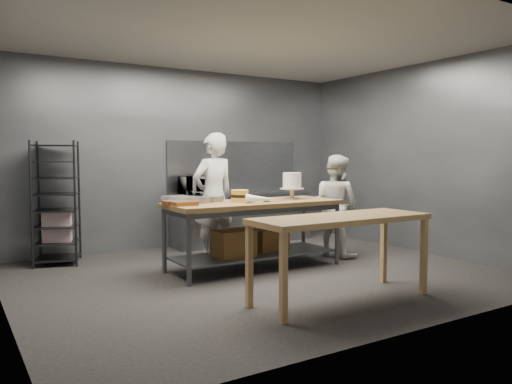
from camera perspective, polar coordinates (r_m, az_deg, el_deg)
ground at (r=6.57m, az=0.66°, el=-9.36°), size 6.00×6.00×0.00m
back_wall at (r=8.60m, az=-8.35°, el=3.84°), size 6.00×0.04×3.00m
work_table at (r=6.77m, az=-0.46°, el=-4.02°), size 2.40×0.90×0.92m
near_counter at (r=5.34m, az=9.70°, el=-3.63°), size 2.00×0.70×0.90m
back_counter at (r=8.84m, az=-1.48°, el=-2.93°), size 2.60×0.60×0.90m
splashback_panel at (r=9.03m, az=-2.46°, el=2.94°), size 2.60×0.02×0.90m
speed_rack at (r=7.63m, az=-21.84°, el=-1.26°), size 0.77×0.80×1.75m
chef_behind at (r=7.36m, az=-4.88°, el=-0.53°), size 0.73×0.53×1.87m
chef_right at (r=7.74m, az=9.10°, el=-1.55°), size 0.75×0.87×1.55m
microwave at (r=8.37m, az=-6.75°, el=0.77°), size 0.54×0.37×0.30m
frosted_cake_stand at (r=7.12m, az=4.14°, el=1.11°), size 0.34×0.34×0.38m
layer_cake at (r=6.68m, az=-1.88°, el=-0.44°), size 0.23×0.23×0.16m
cake_pans at (r=6.63m, az=-5.66°, el=-0.86°), size 0.51×0.34×0.07m
piping_bag at (r=6.44m, az=0.53°, el=-0.78°), size 0.35×0.36×0.12m
offset_spatula at (r=6.70m, az=1.85°, el=-1.07°), size 0.36×0.02×0.02m
pastry_clamshells at (r=6.30m, az=-8.69°, el=-0.97°), size 0.35×0.41×0.11m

